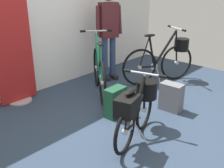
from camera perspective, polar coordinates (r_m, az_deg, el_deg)
ground_plane at (r=3.62m, az=3.49°, el=-8.69°), size 6.09×6.09×0.00m
back_wall at (r=4.62m, az=-15.73°, el=14.70°), size 6.09×0.10×2.66m
floor_banner_stand at (r=4.29m, az=-19.66°, el=4.99°), size 0.60×0.36×1.55m
folding_bike_foreground at (r=3.20m, az=5.27°, el=-4.65°), size 1.07×0.53×0.78m
display_bike_left at (r=5.04m, az=10.93°, el=5.38°), size 1.30×0.72×0.99m
display_bike_right at (r=4.42m, az=-2.70°, el=2.49°), size 0.92×1.17×1.01m
visitor_near_wall at (r=5.01m, az=-0.71°, el=11.32°), size 0.50×0.36×1.63m
backpack_on_floor at (r=4.03m, az=12.27°, el=-2.66°), size 0.23×0.32×0.41m
handbag_on_floor at (r=3.77m, az=0.75°, el=-3.85°), size 0.32×0.21×0.41m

